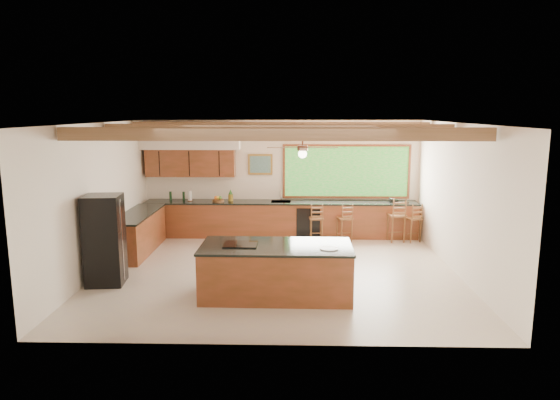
{
  "coord_description": "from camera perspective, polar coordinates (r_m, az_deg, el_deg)",
  "views": [
    {
      "loc": [
        0.3,
        -9.76,
        3.23
      ],
      "look_at": [
        0.03,
        0.8,
        1.34
      ],
      "focal_mm": 32.0,
      "sensor_mm": 36.0,
      "label": 1
    }
  ],
  "objects": [
    {
      "name": "bar_stool_c",
      "position": [
        12.69,
        13.23,
        -1.81
      ],
      "size": [
        0.46,
        0.46,
        1.12
      ],
      "rotation": [
        0.0,
        0.0,
        0.17
      ],
      "color": "brown",
      "rests_on": "ground"
    },
    {
      "name": "ground",
      "position": [
        10.29,
        -0.28,
        -8.16
      ],
      "size": [
        7.2,
        7.2,
        0.0
      ],
      "primitive_type": "plane",
      "color": "beige",
      "rests_on": "ground"
    },
    {
      "name": "bar_stool_a",
      "position": [
        12.52,
        7.42,
        -2.2
      ],
      "size": [
        0.44,
        0.44,
        0.97
      ],
      "rotation": [
        0.0,
        0.0,
        0.32
      ],
      "color": "brown",
      "rests_on": "ground"
    },
    {
      "name": "counter_run",
      "position": [
        12.64,
        -3.64,
        -2.51
      ],
      "size": [
        7.12,
        3.1,
        1.23
      ],
      "color": "brown",
      "rests_on": "ground"
    },
    {
      "name": "room_shell",
      "position": [
        10.47,
        -1.11,
        4.57
      ],
      "size": [
        7.27,
        6.54,
        3.02
      ],
      "color": "white",
      "rests_on": "ground"
    },
    {
      "name": "refrigerator",
      "position": [
        9.92,
        -19.42,
        -4.33
      ],
      "size": [
        0.73,
        0.71,
        1.7
      ],
      "rotation": [
        0.0,
        0.0,
        0.1
      ],
      "color": "black",
      "rests_on": "ground"
    },
    {
      "name": "bar_stool_b",
      "position": [
        12.46,
        4.19,
        -2.2
      ],
      "size": [
        0.36,
        0.36,
        0.96
      ],
      "rotation": [
        0.0,
        0.0,
        0.04
      ],
      "color": "brown",
      "rests_on": "ground"
    },
    {
      "name": "island",
      "position": [
        8.86,
        -0.44,
        -8.05
      ],
      "size": [
        2.66,
        1.28,
        0.94
      ],
      "rotation": [
        0.0,
        0.0,
        -0.01
      ],
      "color": "brown",
      "rests_on": "ground"
    },
    {
      "name": "bar_stool_d",
      "position": [
        12.8,
        15.0,
        -2.14
      ],
      "size": [
        0.46,
        0.46,
        0.98
      ],
      "rotation": [
        0.0,
        0.0,
        0.4
      ],
      "color": "brown",
      "rests_on": "ground"
    }
  ]
}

